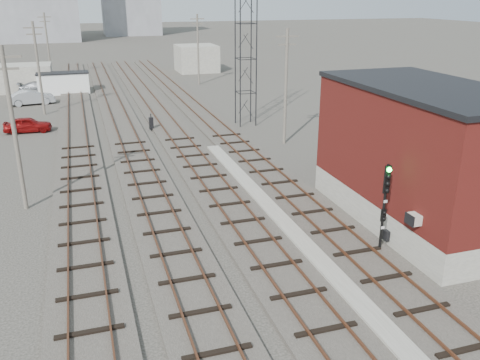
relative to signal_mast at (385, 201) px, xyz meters
name	(u,v)px	position (x,y,z in m)	size (l,w,h in m)	color
ground	(148,84)	(-3.70, 50.61, -2.60)	(320.00, 320.00, 0.00)	#282621
track_right	(204,116)	(-1.20, 29.61, -2.50)	(3.20, 90.00, 0.39)	#332D28
track_mid_right	(163,119)	(-5.20, 29.61, -2.50)	(3.20, 90.00, 0.39)	#332D28
track_mid_left	(121,122)	(-9.20, 29.61, -2.50)	(3.20, 90.00, 0.39)	#332D28
track_left	(77,125)	(-13.20, 29.61, -2.50)	(3.20, 90.00, 0.39)	#332D28
platform_curb	(280,220)	(-3.20, 4.61, -2.47)	(0.90, 28.00, 0.26)	gray
brick_building	(423,156)	(3.80, 2.60, 1.03)	(6.54, 12.20, 7.22)	gray
lattice_tower	(246,41)	(1.80, 25.61, 4.90)	(1.60, 1.60, 15.00)	black
utility_pole_left_a	(14,126)	(-16.20, 10.61, 2.19)	(1.80, 0.24, 9.00)	#595147
utility_pole_left_b	(38,66)	(-16.20, 35.61, 2.19)	(1.80, 0.24, 9.00)	#595147
utility_pole_left_c	(48,44)	(-16.20, 60.61, 2.19)	(1.80, 0.24, 9.00)	#595147
utility_pole_right_a	(286,84)	(2.80, 18.61, 2.19)	(1.80, 0.24, 9.00)	#595147
utility_pole_right_b	(198,48)	(2.80, 48.61, 2.19)	(1.80, 0.24, 9.00)	#595147
shed_left	(18,78)	(-19.70, 50.61, -1.00)	(8.00, 5.00, 3.20)	gray
shed_right	(197,58)	(5.30, 60.61, -0.60)	(6.00, 6.00, 4.00)	gray
signal_mast	(385,201)	(0.00, 0.00, 0.00)	(0.40, 0.42, 4.36)	gray
switch_stand	(151,123)	(-6.87, 25.96, -1.94)	(0.37, 0.37, 1.41)	black
site_trailer	(64,83)	(-14.35, 47.10, -1.31)	(6.12, 2.74, 2.56)	white
car_red	(28,125)	(-17.26, 28.67, -1.93)	(1.60, 3.97, 1.35)	maroon
car_silver	(32,97)	(-17.69, 41.24, -1.82)	(1.66, 4.77, 1.57)	#9C9FA3
car_grey	(42,88)	(-16.95, 47.58, -1.85)	(2.11, 5.20, 1.51)	slate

